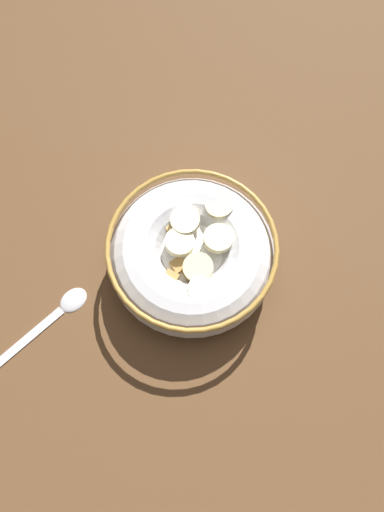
{
  "coord_description": "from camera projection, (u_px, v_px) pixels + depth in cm",
  "views": [
    {
      "loc": [
        -17.55,
        -8.62,
        58.53
      ],
      "look_at": [
        0.0,
        0.0,
        3.0
      ],
      "focal_mm": 35.19,
      "sensor_mm": 36.0,
      "label": 1
    }
  ],
  "objects": [
    {
      "name": "cereal_bowl",
      "position": [
        192.0,
        255.0,
        0.58
      ],
      "size": [
        19.53,
        19.53,
        6.69
      ],
      "color": "silver",
      "rests_on": "ground_plane"
    },
    {
      "name": "spoon",
      "position": [
        59.0,
        311.0,
        0.59
      ],
      "size": [
        13.13,
        6.48,
        0.8
      ],
      "color": "silver",
      "rests_on": "ground_plane"
    },
    {
      "name": "ground_plane",
      "position": [
        192.0,
        267.0,
        0.63
      ],
      "size": [
        107.19,
        107.19,
        2.0
      ],
      "primitive_type": "cube",
      "color": "brown"
    }
  ]
}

